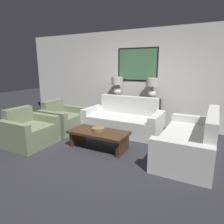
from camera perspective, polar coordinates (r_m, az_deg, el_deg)
ground_plane at (r=3.97m, az=-6.38°, el=-11.94°), size 20.00×20.00×0.00m
back_wall at (r=5.85m, az=7.34°, el=9.66°), size 7.81×0.12×2.65m
console_table at (r=5.73m, az=6.10°, el=0.16°), size 1.46×0.40×0.79m
table_lamp_left at (r=5.82m, az=1.50°, el=7.84°), size 0.33×0.33×0.57m
table_lamp_right at (r=5.44m, az=11.39°, el=7.22°), size 0.33×0.33×0.57m
couch_by_back_wall at (r=5.15m, az=3.27°, el=-2.52°), size 1.95×0.93×0.88m
couch_by_side at (r=4.05m, az=21.54°, el=-7.88°), size 0.93×1.95×0.88m
coffee_table at (r=4.15m, az=-3.79°, el=-6.70°), size 1.21×0.59×0.36m
decorative_bowl at (r=4.15m, az=-3.95°, el=-4.90°), size 0.26×0.26×0.06m
armchair_near_back_wall at (r=5.37m, az=-14.00°, el=-2.31°), size 0.86×0.92×0.78m
armchair_near_camera at (r=4.68m, az=-22.54°, el=-5.25°), size 0.86×0.92×0.78m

